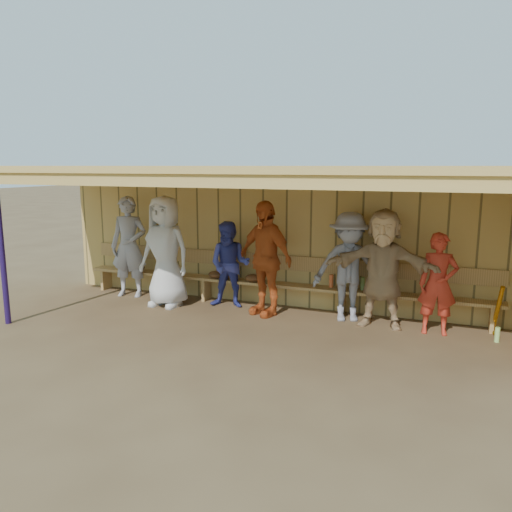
{
  "coord_description": "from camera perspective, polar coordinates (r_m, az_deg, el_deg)",
  "views": [
    {
      "loc": [
        2.96,
        -7.08,
        2.5
      ],
      "look_at": [
        0.0,
        0.35,
        1.05
      ],
      "focal_mm": 35.0,
      "sensor_mm": 36.0,
      "label": 1
    }
  ],
  "objects": [
    {
      "name": "ground",
      "position": [
        8.07,
        -0.93,
        -7.77
      ],
      "size": [
        90.0,
        90.0,
        0.0
      ],
      "primitive_type": "plane",
      "color": "brown",
      "rests_on": "ground"
    },
    {
      "name": "player_a",
      "position": [
        9.88,
        -14.31,
        1.05
      ],
      "size": [
        0.79,
        0.6,
        1.94
      ],
      "primitive_type": "imported",
      "rotation": [
        0.0,
        0.0,
        0.2
      ],
      "color": "#9D9CA5",
      "rests_on": "ground"
    },
    {
      "name": "player_b",
      "position": [
        9.04,
        -10.33,
        0.52
      ],
      "size": [
        1.0,
        0.68,
        1.99
      ],
      "primitive_type": "imported",
      "rotation": [
        0.0,
        0.0,
        -0.05
      ],
      "color": "silver",
      "rests_on": "ground"
    },
    {
      "name": "player_c",
      "position": [
        8.86,
        -3.01,
        -1.0
      ],
      "size": [
        0.83,
        0.69,
        1.54
      ],
      "primitive_type": "imported",
      "rotation": [
        0.0,
        0.0,
        0.16
      ],
      "color": "#383F9B",
      "rests_on": "ground"
    },
    {
      "name": "player_d",
      "position": [
        8.37,
        1.02,
        -0.25
      ],
      "size": [
        1.23,
        0.9,
        1.94
      ],
      "primitive_type": "imported",
      "rotation": [
        0.0,
        0.0,
        -0.43
      ],
      "color": "#CB5720",
      "rests_on": "ground"
    },
    {
      "name": "player_e",
      "position": [
        8.2,
        10.56,
        -1.24
      ],
      "size": [
        1.3,
        0.99,
        1.78
      ],
      "primitive_type": "imported",
      "rotation": [
        0.0,
        0.0,
        0.33
      ],
      "color": "gray",
      "rests_on": "ground"
    },
    {
      "name": "player_f",
      "position": [
        7.98,
        14.26,
        -1.38
      ],
      "size": [
        1.73,
        0.56,
        1.86
      ],
      "primitive_type": "imported",
      "rotation": [
        0.0,
        0.0,
        -0.0
      ],
      "color": "tan",
      "rests_on": "ground"
    },
    {
      "name": "player_g",
      "position": [
        7.91,
        20.09,
        -3.01
      ],
      "size": [
        0.6,
        0.43,
        1.54
      ],
      "primitive_type": "imported",
      "rotation": [
        0.0,
        0.0,
        0.11
      ],
      "color": "red",
      "rests_on": "ground"
    },
    {
      "name": "dugout_structure",
      "position": [
        8.22,
        3.4,
        4.64
      ],
      "size": [
        8.8,
        3.2,
        2.5
      ],
      "color": "tan",
      "rests_on": "ground"
    },
    {
      "name": "bench",
      "position": [
        8.93,
        1.82,
        -2.48
      ],
      "size": [
        7.6,
        0.34,
        0.93
      ],
      "color": "tan",
      "rests_on": "ground"
    },
    {
      "name": "dugout_equipment",
      "position": [
        9.01,
        -1.59,
        -2.61
      ],
      "size": [
        6.65,
        0.62,
        0.8
      ],
      "color": "orange",
      "rests_on": "ground"
    }
  ]
}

